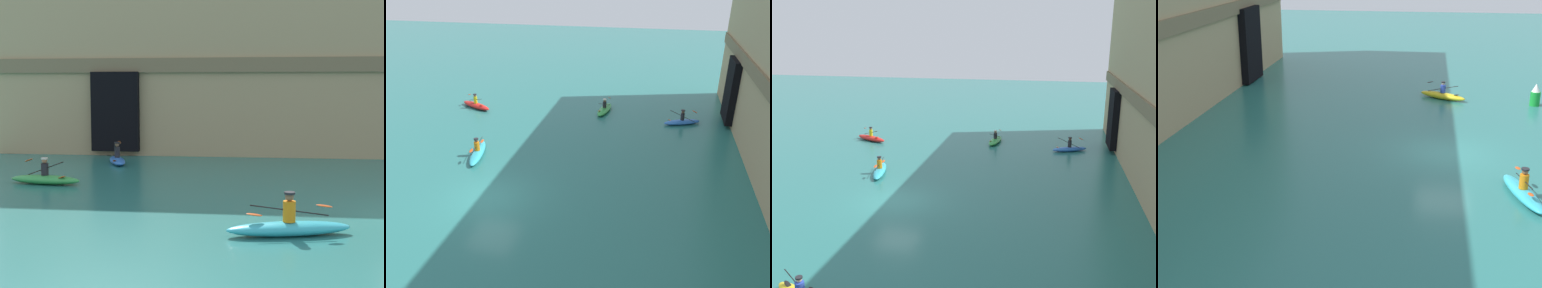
{
  "view_description": "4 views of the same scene",
  "coord_description": "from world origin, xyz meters",
  "views": [
    {
      "loc": [
        -5.15,
        -16.8,
        3.9
      ],
      "look_at": [
        -7.72,
        4.16,
        1.7
      ],
      "focal_mm": 50.0,
      "sensor_mm": 36.0,
      "label": 1
    },
    {
      "loc": [
        14.8,
        7.93,
        10.79
      ],
      "look_at": [
        -5.06,
        3.56,
        1.08
      ],
      "focal_mm": 35.0,
      "sensor_mm": 36.0,
      "label": 2
    },
    {
      "loc": [
        21.27,
        8.2,
        9.4
      ],
      "look_at": [
        -8.51,
        2.2,
        1.19
      ],
      "focal_mm": 40.0,
      "sensor_mm": 36.0,
      "label": 3
    },
    {
      "loc": [
        -23.06,
        1.05,
        8.67
      ],
      "look_at": [
        -5.21,
        3.65,
        2.13
      ],
      "focal_mm": 50.0,
      "sensor_mm": 36.0,
      "label": 4
    }
  ],
  "objects": [
    {
      "name": "ground_plane",
      "position": [
        0.0,
        0.0,
        0.0
      ],
      "size": [
        120.0,
        120.0,
        0.0
      ],
      "primitive_type": "plane",
      "color": "#28706B"
    },
    {
      "name": "kayak_blue",
      "position": [
        -12.33,
        9.97,
        0.22
      ],
      "size": [
        1.73,
        2.89,
        1.15
      ],
      "rotation": [
        0.0,
        0.0,
        5.1
      ],
      "color": "blue",
      "rests_on": "ground"
    },
    {
      "name": "kayak_red",
      "position": [
        -12.35,
        -6.79,
        0.25
      ],
      "size": [
        2.07,
        3.23,
        1.21
      ],
      "rotation": [
        0.0,
        0.0,
        1.12
      ],
      "color": "red",
      "rests_on": "ground"
    },
    {
      "name": "kayak_cyan",
      "position": [
        -4.28,
        -2.71,
        0.24
      ],
      "size": [
        3.47,
        1.51,
        1.18
      ],
      "rotation": [
        0.0,
        0.0,
        3.39
      ],
      "color": "#33B2C6",
      "rests_on": "ground"
    },
    {
      "name": "kayak_green",
      "position": [
        -13.74,
        3.87,
        0.22
      ],
      "size": [
        3.13,
        1.17,
        1.09
      ],
      "rotation": [
        0.0,
        0.0,
        3.02
      ],
      "color": "green",
      "rests_on": "ground"
    }
  ]
}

